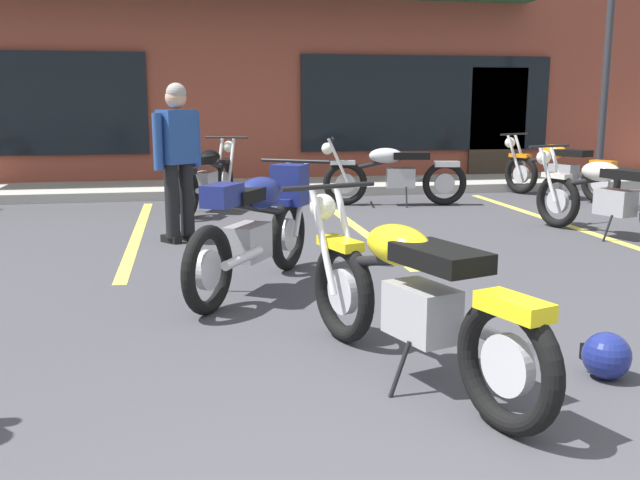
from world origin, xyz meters
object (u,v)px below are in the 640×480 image
(motorcycle_black_cruiser, at_px, (207,177))
(motorcycle_orange_scrambler, at_px, (558,169))
(motorcycle_foreground_classic, at_px, (410,296))
(motorcycle_red_sportbike, at_px, (393,173))
(motorcycle_silver_naked, at_px, (608,196))
(motorcycle_green_cafe_racer, at_px, (259,222))
(helmet_on_pavement, at_px, (606,356))
(person_in_shorts_foreground, at_px, (178,153))

(motorcycle_black_cruiser, distance_m, motorcycle_orange_scrambler, 5.38)
(motorcycle_orange_scrambler, bearing_deg, motorcycle_foreground_classic, -124.26)
(motorcycle_red_sportbike, bearing_deg, motorcycle_foreground_classic, -105.62)
(motorcycle_silver_naked, bearing_deg, motorcycle_black_cruiser, 146.47)
(motorcycle_black_cruiser, bearing_deg, motorcycle_green_cafe_racer, -86.25)
(motorcycle_orange_scrambler, bearing_deg, motorcycle_black_cruiser, -177.61)
(helmet_on_pavement, bearing_deg, motorcycle_orange_scrambler, 63.17)
(motorcycle_foreground_classic, bearing_deg, motorcycle_red_sportbike, 74.38)
(motorcycle_foreground_classic, height_order, motorcycle_silver_naked, same)
(motorcycle_silver_naked, distance_m, person_in_shorts_foreground, 4.71)
(motorcycle_red_sportbike, relative_size, motorcycle_silver_naked, 1.03)
(motorcycle_silver_naked, bearing_deg, motorcycle_red_sportbike, 120.08)
(motorcycle_orange_scrambler, distance_m, helmet_on_pavement, 7.64)
(helmet_on_pavement, bearing_deg, motorcycle_foreground_classic, 168.59)
(motorcycle_black_cruiser, bearing_deg, motorcycle_red_sportbike, -0.60)
(motorcycle_red_sportbike, height_order, motorcycle_silver_naked, same)
(motorcycle_black_cruiser, xyz_separation_m, motorcycle_orange_scrambler, (5.38, 0.22, 0.00))
(motorcycle_green_cafe_racer, bearing_deg, motorcycle_red_sportbike, 60.69)
(motorcycle_green_cafe_racer, height_order, motorcycle_orange_scrambler, same)
(motorcycle_foreground_classic, bearing_deg, motorcycle_orange_scrambler, 55.74)
(motorcycle_black_cruiser, relative_size, motorcycle_green_cafe_racer, 1.07)
(motorcycle_foreground_classic, distance_m, motorcycle_silver_naked, 4.91)
(motorcycle_foreground_classic, relative_size, motorcycle_silver_naked, 1.00)
(motorcycle_red_sportbike, height_order, motorcycle_orange_scrambler, same)
(motorcycle_foreground_classic, distance_m, motorcycle_green_cafe_racer, 2.20)
(motorcycle_silver_naked, relative_size, helmet_on_pavement, 7.83)
(motorcycle_foreground_classic, distance_m, motorcycle_orange_scrambler, 7.98)
(motorcycle_foreground_classic, xyz_separation_m, person_in_shorts_foreground, (-1.25, 4.12, 0.49))
(motorcycle_green_cafe_racer, xyz_separation_m, person_in_shorts_foreground, (-0.64, 2.01, 0.42))
(motorcycle_foreground_classic, height_order, motorcycle_black_cruiser, same)
(motorcycle_red_sportbike, distance_m, motorcycle_silver_naked, 3.25)
(motorcycle_red_sportbike, bearing_deg, helmet_on_pavement, -96.31)
(motorcycle_red_sportbike, height_order, helmet_on_pavement, motorcycle_red_sportbike)
(motorcycle_green_cafe_racer, height_order, helmet_on_pavement, motorcycle_green_cafe_racer)
(motorcycle_silver_naked, xyz_separation_m, helmet_on_pavement, (-2.35, -3.75, -0.33))
(motorcycle_black_cruiser, xyz_separation_m, motorcycle_silver_naked, (4.28, -2.84, 0.00))
(helmet_on_pavement, bearing_deg, motorcycle_green_cafe_racer, 125.40)
(person_in_shorts_foreground, bearing_deg, helmet_on_pavement, -62.09)
(motorcycle_foreground_classic, bearing_deg, helmet_on_pavement, -11.41)
(motorcycle_black_cruiser, height_order, motorcycle_silver_naked, same)
(motorcycle_red_sportbike, xyz_separation_m, person_in_shorts_foreground, (-3.02, -2.23, 0.49))
(motorcycle_orange_scrambler, relative_size, helmet_on_pavement, 7.56)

